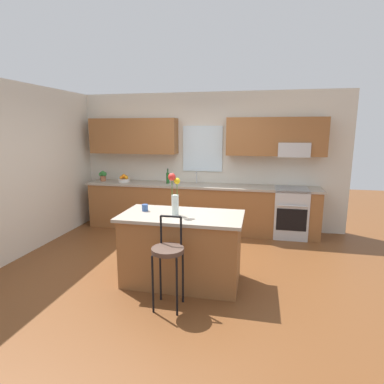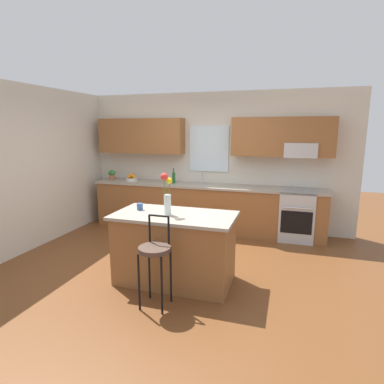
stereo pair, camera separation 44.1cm
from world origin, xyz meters
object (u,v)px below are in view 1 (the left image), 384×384
Objects in this scene: mug_ceramic at (145,208)px; potted_plant_small at (103,175)px; flower_vase at (175,195)px; kitchen_island at (182,248)px; fruit_bowl_oranges at (124,179)px; bar_stool_near at (168,254)px; bottle_olive_oil at (168,178)px; oven_range at (290,212)px.

mug_ceramic is 2.76m from potted_plant_small.
potted_plant_small is at bearing 133.76° from flower_vase.
mug_ceramic is (-0.44, 0.12, -0.21)m from flower_vase.
kitchen_island is 6.49× the size of fruit_bowl_oranges.
bar_stool_near is 4.87× the size of potted_plant_small.
potted_plant_small reaches higher than mug_ceramic.
bar_stool_near is at bearing -73.58° from bottle_olive_oil.
bar_stool_near is 0.92m from mug_ceramic.
mug_ceramic is at bearing 164.67° from flower_vase.
oven_range is at bearing 61.27° from bar_stool_near.
bottle_olive_oil is (0.94, -0.00, 0.06)m from fruit_bowl_oranges.
bottle_olive_oil reaches higher than fruit_bowl_oranges.
flower_vase is (-0.07, -0.05, 0.71)m from kitchen_island.
oven_range is at bearing -0.38° from potted_plant_small.
flower_vase is 2.40m from bottle_olive_oil.
fruit_bowl_oranges is at bearing 128.72° from kitchen_island.
bar_stool_near is (-0.00, -0.62, 0.17)m from kitchen_island.
flower_vase is 3.14m from potted_plant_small.
bar_stool_near is 11.58× the size of mug_ceramic.
bar_stool_near is 4.34× the size of fruit_bowl_oranges.
flower_vase reaches higher than kitchen_island.
kitchen_island is 2.44m from bottle_olive_oil.
bottle_olive_oil is 1.38× the size of potted_plant_small.
bar_stool_near is (-1.54, -2.81, 0.18)m from oven_range.
flower_vase is 2.85m from fruit_bowl_oranges.
bar_stool_near is at bearing -51.62° from potted_plant_small.
fruit_bowl_oranges is at bearing 126.86° from flower_vase.
bottle_olive_oil is (-0.84, 2.84, 0.40)m from bar_stool_near.
fruit_bowl_oranges is (-1.26, 2.15, 0.01)m from mug_ceramic.
oven_range is at bearing 45.90° from mug_ceramic.
bottle_olive_oil is at bearing 108.56° from flower_vase.
fruit_bowl_oranges is 1.12× the size of potted_plant_small.
bottle_olive_oil is at bearing -0.01° from potted_plant_small.
fruit_bowl_oranges is at bearing 122.05° from bar_stool_near.
bottle_olive_oil reaches higher than oven_range.
bar_stool_near is at bearing -118.73° from oven_range.
bottle_olive_oil is (-0.84, 2.21, 0.57)m from kitchen_island.
fruit_bowl_oranges reaches higher than bar_stool_near.
oven_range is 3.36m from fruit_bowl_oranges.
bottle_olive_oil is (-2.38, 0.02, 0.58)m from oven_range.
kitchen_island is 7.27× the size of potted_plant_small.
potted_plant_small is at bearing 179.99° from bottle_olive_oil.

